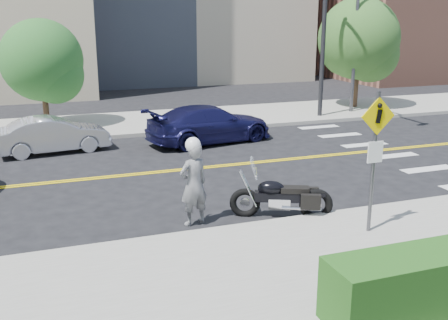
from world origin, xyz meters
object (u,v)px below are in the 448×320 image
parked_car_silver (53,135)px  parked_car_blue (210,124)px  motorcycle (282,188)px  pedestrian_sign (375,149)px  motorcyclist (194,182)px

parked_car_silver → parked_car_blue: 5.61m
parked_car_silver → parked_car_blue: size_ratio=0.78×
motorcycle → parked_car_silver: bearing=144.2°
parked_car_blue → pedestrian_sign: bearing=171.8°
pedestrian_sign → motorcyclist: 3.98m
pedestrian_sign → parked_car_blue: bearing=92.8°
motorcycle → parked_car_silver: motorcycle is taller
motorcycle → motorcyclist: bearing=-163.5°
pedestrian_sign → parked_car_blue: (-0.47, 9.53, -1.26)m
motorcycle → parked_car_silver: (-4.81, 8.19, -0.08)m
motorcyclist → pedestrian_sign: bearing=132.0°
pedestrian_sign → motorcycle: bearing=126.2°
pedestrian_sign → motorcyclist: bearing=149.2°
parked_car_blue → motorcyclist: bearing=148.3°
motorcycle → parked_car_blue: (0.78, 7.82, -0.01)m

